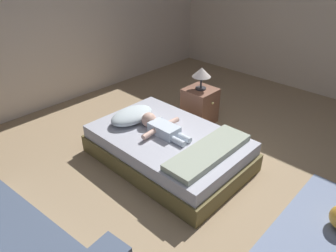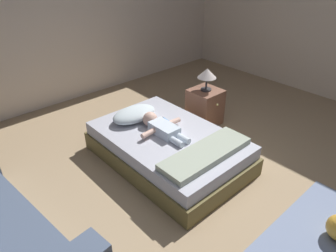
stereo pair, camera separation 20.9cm
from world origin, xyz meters
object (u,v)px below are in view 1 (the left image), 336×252
at_px(toothbrush, 164,120).
at_px(baby, 160,127).
at_px(pillow, 132,115).
at_px(bed, 168,148).
at_px(lamp, 202,73).
at_px(nightstand, 200,106).

bearing_deg(toothbrush, baby, -144.49).
bearing_deg(toothbrush, pillow, 136.16).
bearing_deg(bed, lamp, 17.96).
relative_size(pillow, toothbrush, 3.41).
xyz_separation_m(toothbrush, lamp, (0.75, 0.06, 0.35)).
distance_m(bed, pillow, 0.56).
relative_size(pillow, baby, 0.85).
bearing_deg(pillow, nightstand, -10.70).
xyz_separation_m(bed, nightstand, (0.93, 0.30, 0.07)).
relative_size(pillow, lamp, 1.86).
xyz_separation_m(pillow, baby, (0.05, -0.40, -0.01)).
bearing_deg(baby, pillow, 97.34).
bearing_deg(toothbrush, bed, -128.08).
relative_size(bed, baby, 2.65).
bearing_deg(nightstand, pillow, 169.30).
height_order(bed, lamp, lamp).
xyz_separation_m(pillow, nightstand, (1.01, -0.19, -0.18)).
xyz_separation_m(pillow, toothbrush, (0.26, -0.25, -0.06)).
height_order(baby, toothbrush, baby).
xyz_separation_m(baby, toothbrush, (0.21, 0.15, -0.05)).
bearing_deg(nightstand, bed, -162.04).
bearing_deg(pillow, baby, -82.66).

